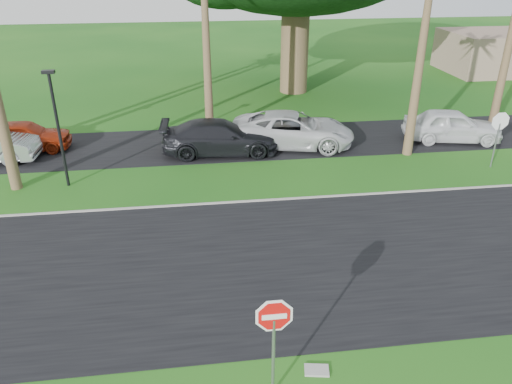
{
  "coord_description": "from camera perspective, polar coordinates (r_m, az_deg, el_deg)",
  "views": [
    {
      "loc": [
        -0.88,
        -10.64,
        8.58
      ],
      "look_at": [
        0.96,
        3.2,
        1.8
      ],
      "focal_mm": 35.0,
      "sensor_mm": 36.0,
      "label": 1
    }
  ],
  "objects": [
    {
      "name": "stop_sign_far",
      "position": [
        23.66,
        26.01,
        6.53
      ],
      "size": [
        1.05,
        0.07,
        2.62
      ],
      "rotation": [
        0.0,
        0.0,
        3.14
      ],
      "color": "gray",
      "rests_on": "ground"
    },
    {
      "name": "ground",
      "position": [
        13.7,
        -2.29,
        -12.9
      ],
      "size": [
        120.0,
        120.0,
        0.0
      ],
      "primitive_type": "plane",
      "color": "#134A12",
      "rests_on": "ground"
    },
    {
      "name": "building_far",
      "position": [
        44.85,
        27.12,
        14.1
      ],
      "size": [
        10.0,
        6.0,
        3.0
      ],
      "primitive_type": "cube",
      "color": "gray",
      "rests_on": "ground"
    },
    {
      "name": "car_red",
      "position": [
        25.95,
        -25.02,
        5.81
      ],
      "size": [
        4.27,
        1.76,
        1.45
      ],
      "primitive_type": "imported",
      "rotation": [
        0.0,
        0.0,
        1.58
      ],
      "color": "#96250C",
      "rests_on": "ground"
    },
    {
      "name": "streetlight_right",
      "position": [
        20.68,
        -21.75,
        7.39
      ],
      "size": [
        0.45,
        0.25,
        4.64
      ],
      "color": "black",
      "rests_on": "ground"
    },
    {
      "name": "road",
      "position": [
        15.3,
        -3.02,
        -8.21
      ],
      "size": [
        120.0,
        8.0,
        0.02
      ],
      "primitive_type": "cube",
      "color": "black",
      "rests_on": "ground"
    },
    {
      "name": "parking_strip",
      "position": [
        24.69,
        -5.09,
        5.49
      ],
      "size": [
        120.0,
        5.0,
        0.02
      ],
      "primitive_type": "cube",
      "color": "black",
      "rests_on": "ground"
    },
    {
      "name": "car_pickup",
      "position": [
        26.6,
        21.51,
        7.06
      ],
      "size": [
        4.95,
        2.74,
        1.59
      ],
      "primitive_type": "imported",
      "rotation": [
        0.0,
        0.0,
        1.38
      ],
      "color": "silver",
      "rests_on": "ground"
    },
    {
      "name": "car_minivan",
      "position": [
        24.17,
        4.21,
        7.09
      ],
      "size": [
        6.3,
        3.9,
        1.63
      ],
      "primitive_type": "imported",
      "rotation": [
        0.0,
        0.0,
        1.35
      ],
      "color": "silver",
      "rests_on": "ground"
    },
    {
      "name": "curb",
      "position": [
        18.78,
        -4.07,
        -1.26
      ],
      "size": [
        120.0,
        0.12,
        0.06
      ],
      "primitive_type": "cube",
      "color": "gray",
      "rests_on": "ground"
    },
    {
      "name": "car_dark",
      "position": [
        23.25,
        -4.14,
        6.23
      ],
      "size": [
        5.47,
        2.42,
        1.56
      ],
      "primitive_type": "imported",
      "rotation": [
        0.0,
        0.0,
        1.53
      ],
      "color": "black",
      "rests_on": "ground"
    },
    {
      "name": "stop_sign_near",
      "position": [
        10.33,
        2.06,
        -15.35
      ],
      "size": [
        1.05,
        0.07,
        2.62
      ],
      "color": "gray",
      "rests_on": "ground"
    },
    {
      "name": "utility_slab",
      "position": [
        12.04,
        6.95,
        -19.57
      ],
      "size": [
        0.6,
        0.44,
        0.06
      ],
      "primitive_type": "cube",
      "rotation": [
        0.0,
        0.0,
        -0.18
      ],
      "color": "#989791",
      "rests_on": "ground"
    }
  ]
}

